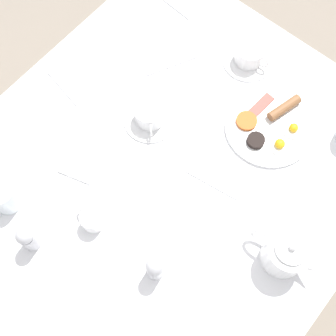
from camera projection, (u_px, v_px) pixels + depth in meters
ground_plane at (168, 231)px, 2.00m from camera, size 8.00×8.00×0.00m
table at (168, 177)px, 1.39m from camera, size 1.10×1.23×0.72m
breakfast_plate at (270, 126)px, 1.38m from camera, size 0.26×0.26×0.04m
teapot_far at (286, 253)px, 1.19m from camera, size 0.21×0.12×0.13m
teacup_with_saucer_left at (249, 56)px, 1.45m from camera, size 0.16×0.16×0.07m
teacup_with_saucer_right at (150, 115)px, 1.37m from camera, size 0.16×0.16×0.07m
water_glass_short at (3, 196)px, 1.26m from camera, size 0.08×0.08×0.09m
creamer_jug at (92, 220)px, 1.25m from camera, size 0.08×0.06×0.06m
pepper_grinder at (28, 238)px, 1.20m from camera, size 0.05×0.05×0.11m
salt_grinder at (155, 268)px, 1.18m from camera, size 0.05×0.05×0.11m
napkin_folded at (83, 159)px, 1.34m from camera, size 0.14×0.15×0.01m
fork_by_plate at (213, 184)px, 1.32m from camera, size 0.17×0.04×0.00m
knife_by_plate at (167, 1)px, 1.56m from camera, size 0.21×0.03×0.00m
spoon_for_tea at (64, 88)px, 1.43m from camera, size 0.15×0.04×0.00m
fork_spare at (172, 64)px, 1.46m from camera, size 0.09×0.16×0.00m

